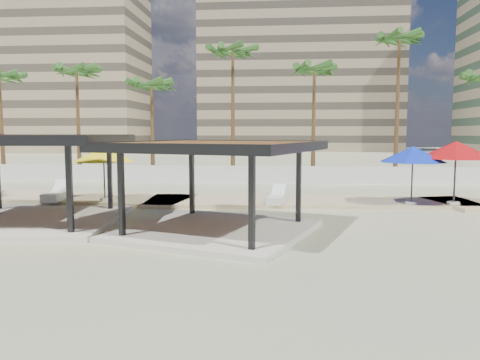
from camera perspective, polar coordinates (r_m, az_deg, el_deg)
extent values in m
plane|color=#C5B882|center=(16.80, 2.72, -6.27)|extent=(200.00, 200.00, 0.00)
cube|color=#C6B284|center=(27.28, -22.66, -1.93)|extent=(16.40, 6.19, 0.24)
cube|color=#C6B284|center=(23.71, 8.25, -2.64)|extent=(16.24, 5.11, 0.24)
cube|color=silver|center=(32.56, 3.87, 0.65)|extent=(56.00, 0.30, 1.20)
cube|color=#937F60|center=(95.28, -22.14, 12.30)|extent=(34.00, 16.00, 30.00)
cube|color=#847259|center=(95.06, 7.18, 12.08)|extent=(38.00, 16.00, 28.00)
cube|color=#595147|center=(97.91, 7.30, 20.95)|extent=(13.30, 9.60, 2.40)
cube|color=beige|center=(16.52, -2.88, -6.16)|extent=(7.66, 7.66, 0.18)
cube|color=black|center=(15.59, -14.27, -1.60)|extent=(0.21, 0.21, 2.74)
cube|color=black|center=(19.36, -5.89, -0.04)|extent=(0.21, 0.21, 2.74)
cube|color=black|center=(13.28, 1.45, -2.69)|extent=(0.21, 0.21, 2.74)
cube|color=black|center=(17.55, 7.16, -0.66)|extent=(0.21, 0.21, 2.74)
cube|color=brown|center=(16.17, -2.94, 4.16)|extent=(7.89, 7.89, 0.26)
cube|color=black|center=(13.47, -8.92, 3.77)|extent=(6.00, 2.14, 0.31)
cube|color=black|center=(18.99, 1.31, 4.41)|extent=(6.00, 2.14, 0.31)
cube|color=black|center=(17.79, -11.93, 4.19)|extent=(2.14, 6.00, 0.31)
cube|color=black|center=(15.02, 7.72, 3.99)|extent=(2.14, 6.00, 0.31)
cube|color=beige|center=(19.88, -24.18, -4.61)|extent=(7.02, 7.02, 0.20)
cube|color=black|center=(16.50, -20.07, -0.99)|extent=(0.19, 0.19, 2.93)
cube|color=black|center=(21.14, -15.60, 0.56)|extent=(0.19, 0.19, 2.93)
cube|color=brown|center=(19.59, -24.57, 4.56)|extent=(7.24, 7.24, 0.27)
cube|color=black|center=(22.66, -21.11, 4.79)|extent=(6.73, 0.74, 0.33)
cube|color=black|center=(18.47, -15.09, 4.84)|extent=(0.74, 6.73, 0.33)
cylinder|color=beige|center=(24.07, -16.15, -2.24)|extent=(0.51, 0.51, 0.12)
cylinder|color=#262628|center=(23.94, -16.23, 0.52)|extent=(0.07, 0.07, 2.45)
cone|color=yellow|center=(23.87, -16.30, 3.04)|extent=(3.43, 3.43, 0.72)
cylinder|color=beige|center=(23.83, 24.59, -2.60)|extent=(0.57, 0.57, 0.14)
cylinder|color=#262628|center=(23.69, 24.72, 0.52)|extent=(0.08, 0.08, 2.75)
cone|color=#AC0D0F|center=(23.62, 24.84, 3.37)|extent=(4.25, 4.25, 0.80)
cylinder|color=beige|center=(23.26, 20.14, -2.64)|extent=(0.52, 0.52, 0.13)
cylinder|color=#262628|center=(23.13, 20.24, 0.29)|extent=(0.07, 0.07, 2.52)
cone|color=#102AC0|center=(23.05, 20.33, 2.97)|extent=(3.78, 3.78, 0.73)
cube|color=silver|center=(25.07, -21.49, -1.88)|extent=(1.10, 2.35, 0.32)
cube|color=silver|center=(25.05, -21.51, -1.45)|extent=(1.10, 2.35, 0.07)
cube|color=silver|center=(25.85, -20.91, -0.60)|extent=(0.85, 0.88, 0.58)
cube|color=silver|center=(22.45, 4.45, -2.40)|extent=(0.97, 2.05, 0.28)
cube|color=silver|center=(22.42, 4.45, -1.98)|extent=(0.97, 2.05, 0.06)
cube|color=silver|center=(23.15, 4.75, -1.15)|extent=(0.74, 0.77, 0.50)
cone|color=brown|center=(40.92, -27.06, 5.82)|extent=(0.36, 0.36, 7.96)
cone|color=brown|center=(38.45, -19.11, 6.49)|extent=(0.36, 0.36, 8.39)
ellipsoid|color=#29541D|center=(38.73, -19.31, 12.33)|extent=(3.00, 3.00, 1.80)
cone|color=brown|center=(35.84, -10.64, 5.85)|extent=(0.36, 0.36, 7.22)
ellipsoid|color=#29541D|center=(36.01, -10.74, 11.20)|extent=(3.00, 3.00, 1.80)
cone|color=brown|center=(35.53, -0.87, 7.95)|extent=(0.36, 0.36, 9.70)
ellipsoid|color=#29541D|center=(36.00, -0.89, 15.28)|extent=(3.00, 3.00, 1.80)
cone|color=brown|center=(34.90, 8.96, 6.71)|extent=(0.36, 0.36, 8.23)
ellipsoid|color=#29541D|center=(35.18, 9.06, 13.01)|extent=(3.00, 3.00, 1.80)
cone|color=brown|center=(36.04, 18.62, 8.15)|extent=(0.36, 0.36, 10.37)
ellipsoid|color=#29541D|center=(36.60, 18.88, 15.88)|extent=(3.00, 3.00, 1.80)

